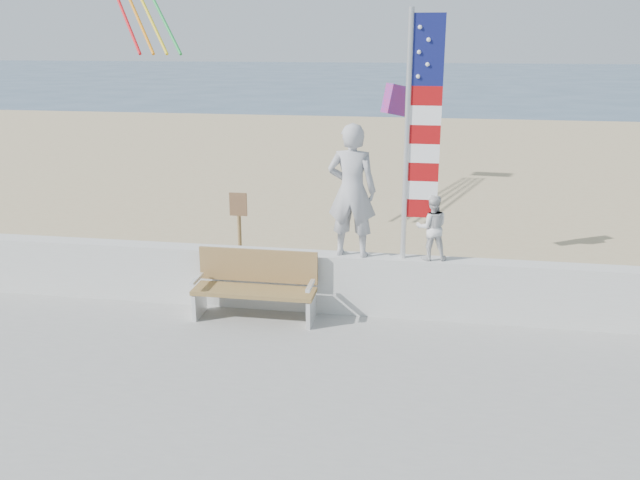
% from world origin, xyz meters
% --- Properties ---
extents(ground, '(220.00, 220.00, 0.00)m').
position_xyz_m(ground, '(0.00, 0.00, 0.00)').
color(ground, '#324A65').
rests_on(ground, ground).
extents(sand, '(90.00, 40.00, 0.08)m').
position_xyz_m(sand, '(0.00, 9.00, 0.04)').
color(sand, tan).
rests_on(sand, ground).
extents(seawall, '(30.00, 0.35, 0.90)m').
position_xyz_m(seawall, '(0.00, 2.00, 0.63)').
color(seawall, silver).
rests_on(seawall, boardwalk).
extents(adult, '(0.74, 0.51, 1.96)m').
position_xyz_m(adult, '(0.63, 2.00, 2.06)').
color(adult, '#A0A0A5').
rests_on(adult, seawall).
extents(child, '(0.52, 0.43, 0.96)m').
position_xyz_m(child, '(1.80, 2.00, 1.56)').
color(child, silver).
rests_on(child, seawall).
extents(bench, '(1.80, 0.57, 1.00)m').
position_xyz_m(bench, '(-0.72, 1.55, 0.69)').
color(bench, olive).
rests_on(bench, boardwalk).
extents(flag, '(0.50, 0.08, 3.50)m').
position_xyz_m(flag, '(1.53, 2.00, 2.99)').
color(flag, silver).
rests_on(flag, seawall).
extents(parafoil_kite, '(0.98, 0.76, 0.69)m').
position_xyz_m(parafoil_kite, '(1.33, 4.70, 3.07)').
color(parafoil_kite, red).
rests_on(parafoil_kite, ground).
extents(sign, '(0.32, 0.07, 1.46)m').
position_xyz_m(sign, '(-1.62, 3.82, 0.94)').
color(sign, olive).
rests_on(sign, sand).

